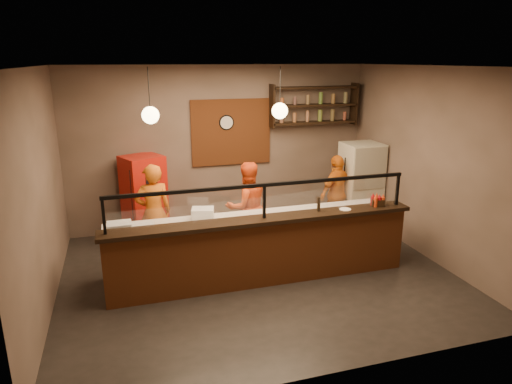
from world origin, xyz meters
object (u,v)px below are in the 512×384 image
object	(u,v)px
cook_left	(154,213)
fridge	(360,186)
cook_mid	(247,207)
red_cooler	(144,198)
wall_clock	(226,122)
condiment_caddy	(378,202)
pizza_dough	(231,222)
cook_right	(337,194)
pepper_mill	(319,204)

from	to	relation	value
cook_left	fridge	distance (m)	4.11
cook_mid	fridge	size ratio (longest dim) A/B	0.93
cook_mid	red_cooler	bearing A→B (deg)	-40.50
wall_clock	condiment_caddy	distance (m)	3.41
pizza_dough	condiment_caddy	bearing A→B (deg)	-8.63
cook_right	condiment_caddy	world-z (taller)	cook_right
cook_left	condiment_caddy	size ratio (longest dim) A/B	8.54
fridge	red_cooler	bearing A→B (deg)	171.47
cook_mid	pizza_dough	world-z (taller)	cook_mid
cook_left	cook_mid	distance (m)	1.60
cook_right	cook_left	bearing A→B (deg)	-17.26
wall_clock	cook_right	size ratio (longest dim) A/B	0.20
pizza_dough	pepper_mill	xyz separation A→B (m)	(1.30, -0.33, 0.26)
cook_mid	red_cooler	size ratio (longest dim) A/B	1.01
pizza_dough	wall_clock	bearing A→B (deg)	77.95
cook_mid	cook_right	size ratio (longest dim) A/B	1.05
cook_right	fridge	xyz separation A→B (m)	(0.55, 0.08, 0.09)
wall_clock	pizza_dough	size ratio (longest dim) A/B	0.55
cook_right	wall_clock	bearing A→B (deg)	-50.39
red_cooler	fridge	bearing A→B (deg)	-32.85
wall_clock	pizza_dough	bearing A→B (deg)	-102.05
cook_right	pizza_dough	xyz separation A→B (m)	(-2.46, -1.34, 0.14)
fridge	pizza_dough	distance (m)	3.33
red_cooler	pizza_dough	xyz separation A→B (m)	(1.18, -2.07, 0.11)
wall_clock	cook_mid	world-z (taller)	wall_clock
condiment_caddy	cook_mid	bearing A→B (deg)	144.13
cook_mid	pizza_dough	distance (m)	1.08
pizza_dough	cook_mid	bearing A→B (deg)	61.25
fridge	cook_mid	bearing A→B (deg)	-168.91
red_cooler	cook_right	bearing A→B (deg)	-35.39
pizza_dough	condiment_caddy	xyz separation A→B (m)	(2.31, -0.35, 0.21)
red_cooler	cook_mid	bearing A→B (deg)	-57.62
cook_right	condiment_caddy	xyz separation A→B (m)	(-0.15, -1.69, 0.35)
cook_mid	pepper_mill	bearing A→B (deg)	114.70
condiment_caddy	pepper_mill	distance (m)	1.01
wall_clock	red_cooler	xyz separation A→B (m)	(-1.68, -0.31, -1.30)
pizza_dough	pepper_mill	bearing A→B (deg)	-14.04
cook_right	pizza_dough	size ratio (longest dim) A/B	2.83
cook_left	cook_mid	xyz separation A→B (m)	(1.60, -0.08, -0.03)
wall_clock	condiment_caddy	size ratio (longest dim) A/B	1.54
cook_left	cook_right	world-z (taller)	cook_left
cook_left	red_cooler	distance (m)	1.05
cook_left	pepper_mill	bearing A→B (deg)	142.83
cook_left	pizza_dough	world-z (taller)	cook_left
cook_right	pepper_mill	world-z (taller)	cook_right
cook_left	fridge	size ratio (longest dim) A/B	0.97
red_cooler	pepper_mill	xyz separation A→B (m)	(2.48, -2.39, 0.37)
cook_mid	condiment_caddy	bearing A→B (deg)	137.17
cook_left	cook_right	bearing A→B (deg)	177.45
pizza_dough	condiment_caddy	distance (m)	2.34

